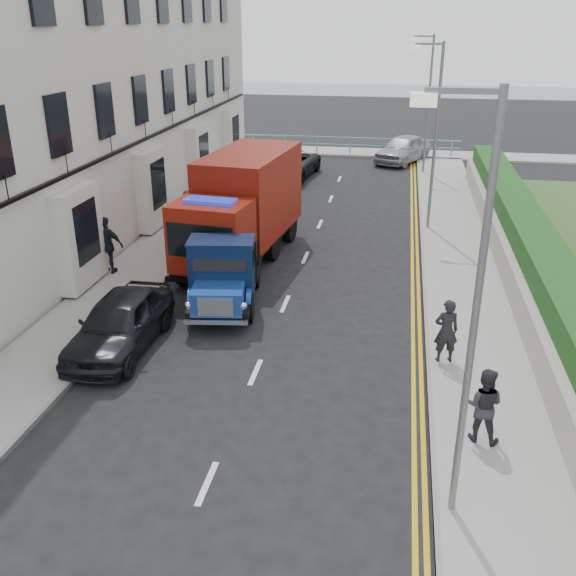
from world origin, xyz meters
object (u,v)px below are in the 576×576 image
object	(u,v)px
lamp_far	(427,97)
parked_car_front	(120,323)
bedford_lorry	(223,278)
lamp_mid	(433,127)
red_lorry	(243,206)
lamp_near	(469,298)
pedestrian_east_near	(446,331)

from	to	relation	value
lamp_far	parked_car_front	bearing A→B (deg)	-109.98
bedford_lorry	parked_car_front	bearing A→B (deg)	-133.94
lamp_mid	lamp_far	size ratio (longest dim) A/B	1.00
red_lorry	parked_car_front	world-z (taller)	red_lorry
lamp_far	parked_car_front	size ratio (longest dim) A/B	1.67
bedford_lorry	parked_car_front	xyz separation A→B (m)	(-1.94, -2.72, -0.27)
bedford_lorry	lamp_near	bearing A→B (deg)	-59.87
lamp_near	lamp_far	bearing A→B (deg)	90.00
lamp_near	parked_car_front	xyz separation A→B (m)	(-7.78, 4.60, -3.29)
red_lorry	parked_car_front	size ratio (longest dim) A/B	1.68
lamp_far	pedestrian_east_near	xyz separation A→B (m)	(0.22, -20.86, -3.08)
red_lorry	lamp_mid	bearing A→B (deg)	41.84
lamp_mid	pedestrian_east_near	distance (m)	11.29
lamp_near	red_lorry	bearing A→B (deg)	118.47
lamp_mid	lamp_far	xyz separation A→B (m)	(0.00, 10.00, 0.00)
lamp_far	lamp_near	bearing A→B (deg)	-90.00
bedford_lorry	red_lorry	size ratio (longest dim) A/B	0.67
lamp_near	red_lorry	xyz separation A→B (m)	(-6.27, 11.56, -2.10)
lamp_mid	bedford_lorry	xyz separation A→B (m)	(-5.83, -8.67, -3.01)
lamp_near	lamp_far	size ratio (longest dim) A/B	1.00
lamp_mid	red_lorry	distance (m)	7.96
lamp_mid	parked_car_front	world-z (taller)	lamp_mid
lamp_far	red_lorry	distance (m)	15.88
lamp_far	pedestrian_east_near	world-z (taller)	lamp_far
parked_car_front	lamp_mid	bearing A→B (deg)	55.75
lamp_near	lamp_mid	bearing A→B (deg)	90.00
lamp_far	red_lorry	size ratio (longest dim) A/B	1.00
lamp_near	pedestrian_east_near	distance (m)	5.99
bedford_lorry	red_lorry	world-z (taller)	red_lorry
lamp_far	bedford_lorry	world-z (taller)	lamp_far
red_lorry	pedestrian_east_near	size ratio (longest dim) A/B	4.39
lamp_mid	pedestrian_east_near	xyz separation A→B (m)	(0.22, -10.86, -3.08)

